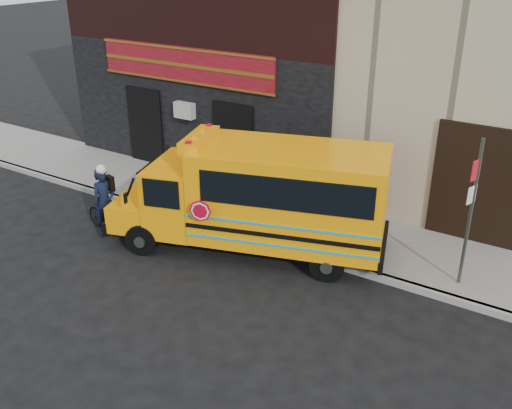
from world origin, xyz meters
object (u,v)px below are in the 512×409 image
object	(u,v)px
cyclist	(105,203)
sign_pole	(471,211)
school_bus	(263,196)
bicycle	(106,216)

from	to	relation	value
cyclist	sign_pole	bearing A→B (deg)	-58.98
school_bus	bicycle	distance (m)	4.41
sign_pole	bicycle	size ratio (longest dim) A/B	2.28
bicycle	cyclist	distance (m)	0.47
school_bus	cyclist	size ratio (longest dim) A/B	3.99
sign_pole	cyclist	distance (m)	8.92
school_bus	cyclist	xyz separation A→B (m)	(-3.94, -1.44, -0.60)
sign_pole	bicycle	xyz separation A→B (m)	(-8.69, -2.21, -1.46)
school_bus	sign_pole	distance (m)	4.72
sign_pole	cyclist	xyz separation A→B (m)	(-8.56, -2.30, -1.02)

